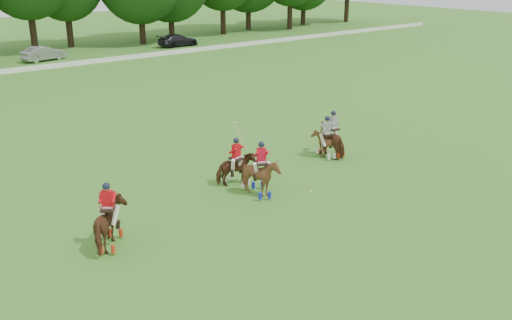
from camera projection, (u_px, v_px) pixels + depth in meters
ground at (315, 230)px, 20.81m from camera, size 180.00×180.00×0.00m
car_mid at (44, 53)px, 54.87m from camera, size 4.45×2.33×1.40m
car_right at (178, 40)px, 63.88m from camera, size 4.73×2.01×1.36m
polo_red_a at (110, 224)px, 19.31m from camera, size 1.92×2.08×2.35m
polo_red_b at (236, 169)px, 24.63m from camera, size 1.63×1.47×2.70m
polo_red_c at (261, 176)px, 23.58m from camera, size 1.84×1.92×2.34m
polo_stripe_a at (332, 140)px, 28.31m from camera, size 1.20×1.94×2.32m
polo_stripe_b at (326, 143)px, 28.11m from camera, size 1.37×1.48×2.12m
polo_ball at (311, 192)px, 24.07m from camera, size 0.09×0.09×0.09m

